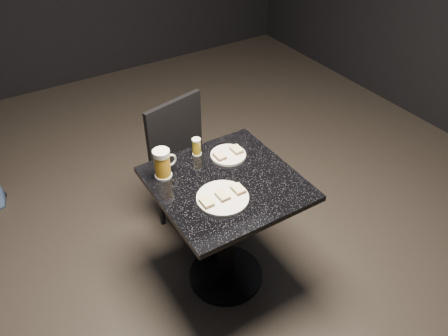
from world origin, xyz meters
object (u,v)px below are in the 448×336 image
(table, at_px, (226,216))
(beer_tumbler, at_px, (197,147))
(beer_mug, at_px, (163,163))
(plate_small, at_px, (228,155))
(chair, at_px, (189,161))
(plate_large, at_px, (223,198))

(table, bearing_deg, beer_tumbler, 92.80)
(beer_mug, distance_m, beer_tumbler, 0.25)
(plate_small, distance_m, beer_mug, 0.37)
(beer_mug, relative_size, chair, 0.18)
(beer_tumbler, xyz_separation_m, chair, (0.08, 0.26, -0.30))
(chair, bearing_deg, plate_small, -81.53)
(table, relative_size, chair, 0.86)
(plate_small, bearing_deg, table, -125.14)
(plate_large, distance_m, chair, 0.71)
(beer_mug, bearing_deg, beer_tumbler, 17.75)
(plate_small, height_order, beer_mug, beer_mug)
(plate_large, relative_size, table, 0.33)
(plate_large, relative_size, chair, 0.29)
(plate_small, distance_m, beer_tumbler, 0.18)
(table, distance_m, beer_mug, 0.45)
(beer_tumbler, bearing_deg, plate_large, -100.61)
(beer_tumbler, height_order, chair, chair)
(plate_large, height_order, plate_small, same)
(plate_small, height_order, table, plate_small)
(plate_large, bearing_deg, plate_small, 53.31)
(beer_tumbler, distance_m, chair, 0.41)
(plate_large, xyz_separation_m, beer_mug, (-0.16, 0.31, 0.07))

